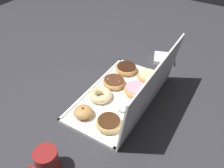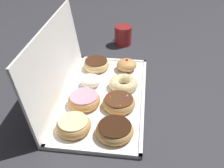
{
  "view_description": "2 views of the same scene",
  "coord_description": "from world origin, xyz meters",
  "px_view_note": "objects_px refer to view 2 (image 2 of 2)",
  "views": [
    {
      "loc": [
        0.76,
        0.43,
        0.81
      ],
      "look_at": [
        -0.01,
        -0.04,
        0.06
      ],
      "focal_mm": 37.83,
      "sensor_mm": 36.0,
      "label": 1
    },
    {
      "loc": [
        -0.8,
        -0.13,
        0.62
      ],
      "look_at": [
        0.02,
        -0.03,
        0.05
      ],
      "focal_mm": 42.91,
      "sensor_mm": 36.0,
      "label": 2
    }
  ],
  "objects_px": {
    "donut_box": "(105,96)",
    "chocolate_frosted_donut_0": "(115,130)",
    "powdered_filled_donut_6": "(91,81)",
    "coffee_mug": "(123,35)",
    "cruller_donut_2": "(124,83)",
    "chocolate_frosted_donut_7": "(96,64)",
    "sprinkle_donut_1": "(119,102)",
    "jelly_filled_donut_3": "(127,65)",
    "glazed_ring_donut_4": "(73,125)",
    "pink_frosted_donut_5": "(84,100)"
  },
  "relations": [
    {
      "from": "sprinkle_donut_1",
      "to": "pink_frosted_donut_5",
      "type": "xyz_separation_m",
      "value": [
        -0.0,
        0.12,
        0.0
      ]
    },
    {
      "from": "chocolate_frosted_donut_0",
      "to": "cruller_donut_2",
      "type": "relative_size",
      "value": 1.04
    },
    {
      "from": "pink_frosted_donut_5",
      "to": "chocolate_frosted_donut_7",
      "type": "xyz_separation_m",
      "value": [
        0.25,
        0.0,
        -0.0
      ]
    },
    {
      "from": "glazed_ring_donut_4",
      "to": "chocolate_frosted_donut_7",
      "type": "relative_size",
      "value": 1.0
    },
    {
      "from": "donut_box",
      "to": "coffee_mug",
      "type": "bearing_deg",
      "value": -3.13
    },
    {
      "from": "chocolate_frosted_donut_0",
      "to": "glazed_ring_donut_4",
      "type": "xyz_separation_m",
      "value": [
        0.0,
        0.13,
        0.0
      ]
    },
    {
      "from": "cruller_donut_2",
      "to": "chocolate_frosted_donut_7",
      "type": "bearing_deg",
      "value": 45.02
    },
    {
      "from": "chocolate_frosted_donut_0",
      "to": "pink_frosted_donut_5",
      "type": "height_order",
      "value": "pink_frosted_donut_5"
    },
    {
      "from": "pink_frosted_donut_5",
      "to": "coffee_mug",
      "type": "relative_size",
      "value": 1.09
    },
    {
      "from": "sprinkle_donut_1",
      "to": "cruller_donut_2",
      "type": "relative_size",
      "value": 1.02
    },
    {
      "from": "jelly_filled_donut_3",
      "to": "glazed_ring_donut_4",
      "type": "bearing_deg",
      "value": 160.78
    },
    {
      "from": "sprinkle_donut_1",
      "to": "coffee_mug",
      "type": "bearing_deg",
      "value": 3.63
    },
    {
      "from": "chocolate_frosted_donut_0",
      "to": "coffee_mug",
      "type": "bearing_deg",
      "value": 3.02
    },
    {
      "from": "donut_box",
      "to": "coffee_mug",
      "type": "distance_m",
      "value": 0.48
    },
    {
      "from": "jelly_filled_donut_3",
      "to": "pink_frosted_donut_5",
      "type": "xyz_separation_m",
      "value": [
        -0.26,
        0.13,
        -0.0
      ]
    },
    {
      "from": "donut_box",
      "to": "glazed_ring_donut_4",
      "type": "height_order",
      "value": "glazed_ring_donut_4"
    },
    {
      "from": "chocolate_frosted_donut_0",
      "to": "cruller_donut_2",
      "type": "xyz_separation_m",
      "value": [
        0.26,
        -0.0,
        0.0
      ]
    },
    {
      "from": "chocolate_frosted_donut_0",
      "to": "powdered_filled_donut_6",
      "type": "bearing_deg",
      "value": 25.93
    },
    {
      "from": "powdered_filled_donut_6",
      "to": "chocolate_frosted_donut_0",
      "type": "bearing_deg",
      "value": -154.07
    },
    {
      "from": "chocolate_frosted_donut_7",
      "to": "sprinkle_donut_1",
      "type": "bearing_deg",
      "value": -153.59
    },
    {
      "from": "jelly_filled_donut_3",
      "to": "pink_frosted_donut_5",
      "type": "bearing_deg",
      "value": 153.36
    },
    {
      "from": "coffee_mug",
      "to": "jelly_filled_donut_3",
      "type": "bearing_deg",
      "value": -171.72
    },
    {
      "from": "glazed_ring_donut_4",
      "to": "sprinkle_donut_1",
      "type": "bearing_deg",
      "value": -44.35
    },
    {
      "from": "sprinkle_donut_1",
      "to": "glazed_ring_donut_4",
      "type": "distance_m",
      "value": 0.19
    },
    {
      "from": "powdered_filled_donut_6",
      "to": "coffee_mug",
      "type": "bearing_deg",
      "value": -12.54
    },
    {
      "from": "jelly_filled_donut_3",
      "to": "glazed_ring_donut_4",
      "type": "distance_m",
      "value": 0.42
    },
    {
      "from": "donut_box",
      "to": "jelly_filled_donut_3",
      "type": "xyz_separation_m",
      "value": [
        0.2,
        -0.07,
        0.03
      ]
    },
    {
      "from": "cruller_donut_2",
      "to": "jelly_filled_donut_3",
      "type": "height_order",
      "value": "jelly_filled_donut_3"
    },
    {
      "from": "cruller_donut_2",
      "to": "coffee_mug",
      "type": "relative_size",
      "value": 1.06
    },
    {
      "from": "cruller_donut_2",
      "to": "powdered_filled_donut_6",
      "type": "distance_m",
      "value": 0.13
    },
    {
      "from": "sprinkle_donut_1",
      "to": "cruller_donut_2",
      "type": "distance_m",
      "value": 0.12
    },
    {
      "from": "chocolate_frosted_donut_0",
      "to": "glazed_ring_donut_4",
      "type": "distance_m",
      "value": 0.13
    },
    {
      "from": "powdered_filled_donut_6",
      "to": "coffee_mug",
      "type": "relative_size",
      "value": 0.76
    },
    {
      "from": "powdered_filled_donut_6",
      "to": "chocolate_frosted_donut_7",
      "type": "bearing_deg",
      "value": -0.11
    },
    {
      "from": "jelly_filled_donut_3",
      "to": "coffee_mug",
      "type": "bearing_deg",
      "value": 8.28
    },
    {
      "from": "jelly_filled_donut_3",
      "to": "chocolate_frosted_donut_7",
      "type": "distance_m",
      "value": 0.13
    },
    {
      "from": "chocolate_frosted_donut_7",
      "to": "powdered_filled_donut_6",
      "type": "bearing_deg",
      "value": 179.89
    },
    {
      "from": "jelly_filled_donut_3",
      "to": "glazed_ring_donut_4",
      "type": "height_order",
      "value": "jelly_filled_donut_3"
    },
    {
      "from": "coffee_mug",
      "to": "chocolate_frosted_donut_0",
      "type": "bearing_deg",
      "value": -176.98
    },
    {
      "from": "powdered_filled_donut_6",
      "to": "coffee_mug",
      "type": "xyz_separation_m",
      "value": [
        0.41,
        -0.09,
        0.02
      ]
    },
    {
      "from": "jelly_filled_donut_3",
      "to": "powdered_filled_donut_6",
      "type": "height_order",
      "value": "jelly_filled_donut_3"
    },
    {
      "from": "sprinkle_donut_1",
      "to": "coffee_mug",
      "type": "height_order",
      "value": "coffee_mug"
    },
    {
      "from": "donut_box",
      "to": "chocolate_frosted_donut_0",
      "type": "xyz_separation_m",
      "value": [
        -0.2,
        -0.06,
        0.02
      ]
    },
    {
      "from": "chocolate_frosted_donut_0",
      "to": "sprinkle_donut_1",
      "type": "relative_size",
      "value": 1.02
    },
    {
      "from": "donut_box",
      "to": "jelly_filled_donut_3",
      "type": "distance_m",
      "value": 0.21
    },
    {
      "from": "donut_box",
      "to": "powdered_filled_donut_6",
      "type": "bearing_deg",
      "value": 46.67
    },
    {
      "from": "sprinkle_donut_1",
      "to": "jelly_filled_donut_3",
      "type": "bearing_deg",
      "value": -1.38
    },
    {
      "from": "sprinkle_donut_1",
      "to": "pink_frosted_donut_5",
      "type": "height_order",
      "value": "sprinkle_donut_1"
    },
    {
      "from": "donut_box",
      "to": "glazed_ring_donut_4",
      "type": "bearing_deg",
      "value": 160.08
    },
    {
      "from": "sprinkle_donut_1",
      "to": "chocolate_frosted_donut_7",
      "type": "relative_size",
      "value": 1.03
    }
  ]
}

